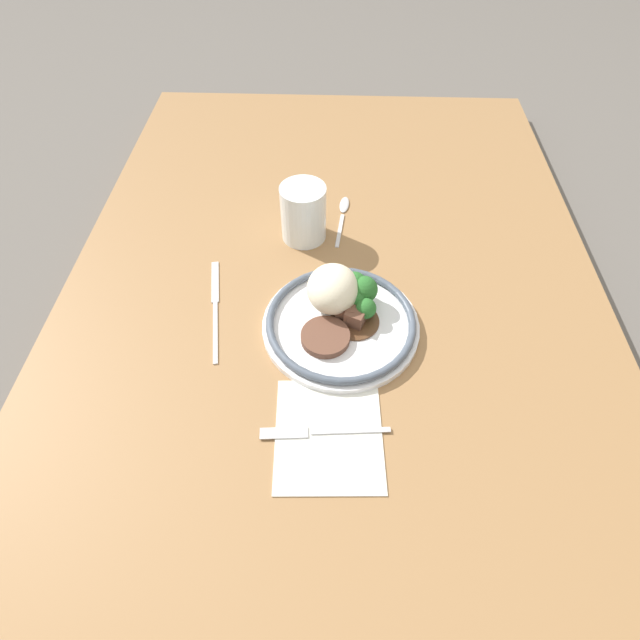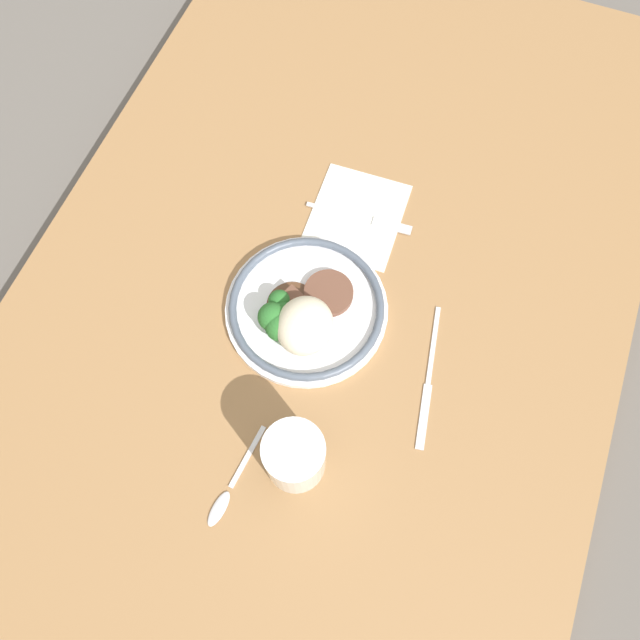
{
  "view_description": "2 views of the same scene",
  "coord_description": "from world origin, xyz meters",
  "px_view_note": "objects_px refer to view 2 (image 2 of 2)",
  "views": [
    {
      "loc": [
        -0.48,
        -0.0,
        0.66
      ],
      "look_at": [
        0.0,
        0.02,
        0.08
      ],
      "focal_mm": 28.0,
      "sensor_mm": 36.0,
      "label": 1
    },
    {
      "loc": [
        0.35,
        0.14,
        0.91
      ],
      "look_at": [
        0.03,
        0.01,
        0.07
      ],
      "focal_mm": 35.0,
      "sensor_mm": 36.0,
      "label": 2
    }
  ],
  "objects_px": {
    "spoon": "(226,495)",
    "knife": "(429,380)",
    "plate": "(304,312)",
    "juice_glass": "(295,457)",
    "fork": "(369,220)"
  },
  "relations": [
    {
      "from": "fork",
      "to": "knife",
      "type": "bearing_deg",
      "value": -56.86
    },
    {
      "from": "plate",
      "to": "knife",
      "type": "distance_m",
      "value": 0.21
    },
    {
      "from": "plate",
      "to": "knife",
      "type": "relative_size",
      "value": 1.12
    },
    {
      "from": "plate",
      "to": "juice_glass",
      "type": "xyz_separation_m",
      "value": [
        0.2,
        0.07,
        0.02
      ]
    },
    {
      "from": "spoon",
      "to": "plate",
      "type": "bearing_deg",
      "value": -174.64
    },
    {
      "from": "fork",
      "to": "knife",
      "type": "relative_size",
      "value": 0.8
    },
    {
      "from": "plate",
      "to": "spoon",
      "type": "xyz_separation_m",
      "value": [
        0.28,
        -0.0,
        -0.02
      ]
    },
    {
      "from": "juice_glass",
      "to": "spoon",
      "type": "distance_m",
      "value": 0.11
    },
    {
      "from": "plate",
      "to": "fork",
      "type": "bearing_deg",
      "value": 169.74
    },
    {
      "from": "juice_glass",
      "to": "knife",
      "type": "height_order",
      "value": "juice_glass"
    },
    {
      "from": "plate",
      "to": "fork",
      "type": "xyz_separation_m",
      "value": [
        -0.19,
        0.04,
        -0.02
      ]
    },
    {
      "from": "spoon",
      "to": "knife",
      "type": "bearing_deg",
      "value": 146.53
    },
    {
      "from": "spoon",
      "to": "juice_glass",
      "type": "bearing_deg",
      "value": 141.56
    },
    {
      "from": "juice_glass",
      "to": "spoon",
      "type": "height_order",
      "value": "juice_glass"
    },
    {
      "from": "juice_glass",
      "to": "knife",
      "type": "xyz_separation_m",
      "value": [
        -0.18,
        0.13,
        -0.05
      ]
    }
  ]
}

